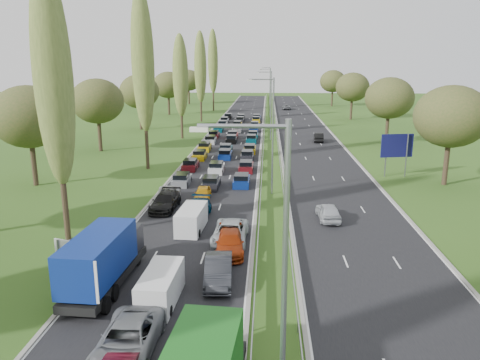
# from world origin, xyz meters

# --- Properties ---
(ground) EXTENTS (260.00, 260.00, 0.00)m
(ground) POSITION_xyz_m (4.50, 80.00, 0.00)
(ground) COLOR #294B17
(ground) RESTS_ON ground
(near_carriageway) EXTENTS (10.50, 215.00, 0.04)m
(near_carriageway) POSITION_xyz_m (-2.25, 82.50, 0.00)
(near_carriageway) COLOR black
(near_carriageway) RESTS_ON ground
(far_carriageway) EXTENTS (10.50, 215.00, 0.04)m
(far_carriageway) POSITION_xyz_m (11.25, 82.50, 0.00)
(far_carriageway) COLOR black
(far_carriageway) RESTS_ON ground
(central_reservation) EXTENTS (2.36, 215.00, 0.32)m
(central_reservation) POSITION_xyz_m (4.50, 82.50, 0.55)
(central_reservation) COLOR gray
(central_reservation) RESTS_ON ground
(lamp_columns) EXTENTS (0.18, 140.18, 12.00)m
(lamp_columns) POSITION_xyz_m (4.50, 78.00, 6.00)
(lamp_columns) COLOR gray
(lamp_columns) RESTS_ON ground
(poplar_row) EXTENTS (2.80, 127.80, 22.44)m
(poplar_row) POSITION_xyz_m (-11.50, 68.17, 12.39)
(poplar_row) COLOR #2D2116
(poplar_row) RESTS_ON ground
(woodland_left) EXTENTS (8.00, 166.00, 11.10)m
(woodland_left) POSITION_xyz_m (-22.00, 62.63, 7.68)
(woodland_left) COLOR #2D2116
(woodland_left) RESTS_ON ground
(woodland_right) EXTENTS (8.00, 153.00, 11.10)m
(woodland_right) POSITION_xyz_m (24.00, 66.67, 7.68)
(woodland_right) COLOR #2D2116
(woodland_right) RESTS_ON ground
(traffic_queue_fill) EXTENTS (9.00, 68.37, 0.80)m
(traffic_queue_fill) POSITION_xyz_m (-2.26, 77.35, 0.44)
(traffic_queue_fill) COLOR slate
(traffic_queue_fill) RESTS_ON ground
(near_car_2) EXTENTS (2.61, 4.98, 1.34)m
(near_car_2) POSITION_xyz_m (-5.90, 39.74, 0.69)
(near_car_2) COLOR silver
(near_car_2) RESTS_ON near_carriageway
(near_car_3) EXTENTS (2.39, 5.40, 1.54)m
(near_car_3) POSITION_xyz_m (-5.53, 36.98, 0.79)
(near_car_3) COLOR black
(near_car_3) RESTS_ON near_carriageway
(near_car_6) EXTENTS (2.63, 5.68, 1.58)m
(near_car_6) POSITION_xyz_m (-2.48, 14.57, 0.81)
(near_car_6) COLOR slate
(near_car_6) RESTS_ON near_carriageway
(near_car_7) EXTENTS (2.39, 5.37, 1.53)m
(near_car_7) POSITION_xyz_m (-2.23, 34.61, 0.78)
(near_car_7) COLOR #042D48
(near_car_7) RESTS_ON near_carriageway
(near_car_8) EXTENTS (1.69, 3.87, 1.30)m
(near_car_8) POSITION_xyz_m (-2.46, 40.46, 0.67)
(near_car_8) COLOR #C88D0D
(near_car_8) RESTS_ON near_carriageway
(near_car_9) EXTENTS (2.01, 4.92, 1.59)m
(near_car_9) POSITION_xyz_m (1.00, 22.38, 0.81)
(near_car_9) COLOR #222327
(near_car_9) RESTS_ON near_carriageway
(near_car_10) EXTENTS (2.69, 5.61, 1.54)m
(near_car_10) POSITION_xyz_m (1.20, 29.08, 0.79)
(near_car_10) COLOR #AFB6B9
(near_car_10) RESTS_ON near_carriageway
(near_car_11) EXTENTS (2.34, 5.15, 1.46)m
(near_car_11) POSITION_xyz_m (1.34, 27.15, 0.75)
(near_car_11) COLOR #922A08
(near_car_11) RESTS_ON near_carriageway
(far_car_0) EXTENTS (1.98, 4.46, 1.49)m
(far_car_0) POSITION_xyz_m (9.37, 34.91, 0.77)
(far_car_0) COLOR #A9ADB3
(far_car_0) RESTS_ON far_carriageway
(far_car_1) EXTENTS (1.92, 4.69, 1.51)m
(far_car_1) POSITION_xyz_m (12.85, 76.79, 0.78)
(far_car_1) COLOR black
(far_car_1) RESTS_ON far_carriageway
(far_car_2) EXTENTS (2.58, 5.27, 1.44)m
(far_car_2) POSITION_xyz_m (9.43, 133.75, 0.74)
(far_car_2) COLOR slate
(far_car_2) RESTS_ON far_carriageway
(blue_lorry) EXTENTS (2.43, 8.74, 3.69)m
(blue_lorry) POSITION_xyz_m (-5.83, 21.31, 1.92)
(blue_lorry) COLOR black
(blue_lorry) RESTS_ON near_carriageway
(white_van_front) EXTENTS (1.84, 4.69, 1.89)m
(white_van_front) POSITION_xyz_m (-2.03, 19.86, 0.97)
(white_van_front) COLOR silver
(white_van_front) RESTS_ON near_carriageway
(white_van_rear) EXTENTS (1.86, 4.74, 1.90)m
(white_van_rear) POSITION_xyz_m (-2.16, 31.76, 0.98)
(white_van_rear) COLOR silver
(white_van_rear) RESTS_ON near_carriageway
(info_sign) EXTENTS (1.45, 0.57, 2.10)m
(info_sign) POSITION_xyz_m (-9.40, 23.67, 1.37)
(info_sign) COLOR gray
(info_sign) RESTS_ON ground
(direction_sign) EXTENTS (3.94, 0.88, 5.20)m
(direction_sign) POSITION_xyz_m (19.40, 51.50, 3.57)
(direction_sign) COLOR gray
(direction_sign) RESTS_ON ground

